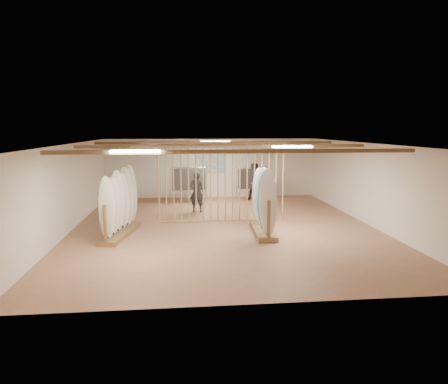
{
  "coord_description": "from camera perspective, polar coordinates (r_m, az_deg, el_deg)",
  "views": [
    {
      "loc": [
        -1.35,
        -13.04,
        3.31
      ],
      "look_at": [
        0.0,
        0.0,
        1.2
      ],
      "focal_mm": 32.0,
      "sensor_mm": 36.0,
      "label": 1
    }
  ],
  "objects": [
    {
      "name": "shopper_b",
      "position": [
        18.36,
        4.5,
        1.82
      ],
      "size": [
        1.12,
        0.99,
        1.96
      ],
      "primitive_type": "imported",
      "rotation": [
        0.0,
        0.0,
        -0.3
      ],
      "color": "#312C25",
      "rests_on": "floor"
    },
    {
      "name": "rack_left",
      "position": [
        12.72,
        -14.66,
        -3.05
      ],
      "size": [
        1.02,
        2.55,
        2.01
      ],
      "rotation": [
        0.0,
        0.0,
        -0.19
      ],
      "color": "brown",
      "rests_on": "floor"
    },
    {
      "name": "wall_left",
      "position": [
        13.67,
        -21.34,
        0.48
      ],
      "size": [
        0.0,
        12.0,
        12.0
      ],
      "primitive_type": "plane",
      "rotation": [
        1.57,
        0.0,
        1.57
      ],
      "color": "white",
      "rests_on": "ground"
    },
    {
      "name": "ceiling_slats",
      "position": [
        13.12,
        0.0,
        6.57
      ],
      "size": [
        9.5,
        6.12,
        0.1
      ],
      "primitive_type": "cube",
      "color": "brown",
      "rests_on": "ground"
    },
    {
      "name": "rack_right",
      "position": [
        12.61,
        5.63,
        -2.77
      ],
      "size": [
        0.69,
        2.23,
        2.1
      ],
      "rotation": [
        0.0,
        0.0,
        -0.05
      ],
      "color": "brown",
      "rests_on": "floor"
    },
    {
      "name": "shopper_a",
      "position": [
        15.79,
        -3.89,
        0.4
      ],
      "size": [
        0.77,
        0.62,
        1.83
      ],
      "primitive_type": "imported",
      "rotation": [
        0.0,
        0.0,
        2.86
      ],
      "color": "#2C2B33",
      "rests_on": "floor"
    },
    {
      "name": "poster",
      "position": [
        19.14,
        -1.85,
        4.01
      ],
      "size": [
        1.4,
        0.03,
        0.9
      ],
      "primitive_type": "cube",
      "color": "#3475B9",
      "rests_on": "ground"
    },
    {
      "name": "floor",
      "position": [
        13.52,
        0.0,
        -5.03
      ],
      "size": [
        12.0,
        12.0,
        0.0
      ],
      "primitive_type": "plane",
      "color": "#A97152",
      "rests_on": "ground"
    },
    {
      "name": "bamboo_partition",
      "position": [
        14.03,
        -0.34,
        1.32
      ],
      "size": [
        4.45,
        0.05,
        2.78
      ],
      "color": "tan",
      "rests_on": "ground"
    },
    {
      "name": "wall_back",
      "position": [
        19.18,
        -1.86,
        3.42
      ],
      "size": [
        12.0,
        0.0,
        12.0
      ],
      "primitive_type": "plane",
      "rotation": [
        1.57,
        0.0,
        0.0
      ],
      "color": "white",
      "rests_on": "ground"
    },
    {
      "name": "ceiling",
      "position": [
        13.12,
        0.0,
        6.92
      ],
      "size": [
        12.0,
        12.0,
        0.0
      ],
      "primitive_type": "plane",
      "rotation": [
        3.14,
        0.0,
        0.0
      ],
      "color": "gray",
      "rests_on": "ground"
    },
    {
      "name": "wall_right",
      "position": [
        14.63,
        19.88,
        1.09
      ],
      "size": [
        0.0,
        12.0,
        12.0
      ],
      "primitive_type": "plane",
      "rotation": [
        1.57,
        0.0,
        -1.57
      ],
      "color": "white",
      "rests_on": "ground"
    },
    {
      "name": "clothing_rack_b",
      "position": [
        18.41,
        4.2,
        1.94
      ],
      "size": [
        1.42,
        0.67,
        1.55
      ],
      "rotation": [
        0.0,
        0.0,
        0.24
      ],
      "color": "silver",
      "rests_on": "floor"
    },
    {
      "name": "wall_front",
      "position": [
        7.41,
        4.82,
        -5.8
      ],
      "size": [
        12.0,
        0.0,
        12.0
      ],
      "primitive_type": "plane",
      "rotation": [
        -1.57,
        0.0,
        0.0
      ],
      "color": "white",
      "rests_on": "ground"
    },
    {
      "name": "clothing_rack_a",
      "position": [
        17.68,
        -5.13,
        1.84
      ],
      "size": [
        1.54,
        0.43,
        1.65
      ],
      "rotation": [
        0.0,
        0.0,
        0.03
      ],
      "color": "silver",
      "rests_on": "floor"
    },
    {
      "name": "light_panels",
      "position": [
        13.12,
        0.0,
        6.66
      ],
      "size": [
        1.2,
        0.35,
        0.06
      ],
      "primitive_type": "cube",
      "color": "white",
      "rests_on": "ground"
    }
  ]
}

